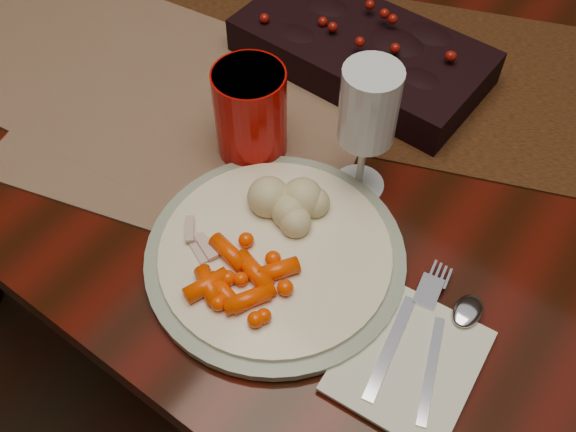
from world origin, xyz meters
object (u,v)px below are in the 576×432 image
Objects in this scene: turkey_shreds at (197,240)px; red_cup at (251,113)px; placemat_main at (189,131)px; mashed_potatoes at (288,199)px; wine_glass at (365,134)px; napkin at (409,361)px; dining_table at (380,265)px; dinner_plate at (275,255)px; baby_carrots at (242,276)px; centerpiece at (362,47)px.

red_cup reaches higher than turkey_shreds.
placemat_main is 0.20m from mashed_potatoes.
wine_glass is (0.23, 0.06, 0.09)m from placemat_main.
red_cup is at bearing 151.36° from napkin.
dinner_plate is at bearing -92.19° from dining_table.
red_cup is at bearing 125.26° from baby_carrots.
wine_glass is (0.01, -0.15, 0.47)m from dining_table.
red_cup is (-0.03, -0.22, 0.03)m from centerpiece.
placemat_main is at bearing 156.27° from dinner_plate.
centerpiece is 0.27m from placemat_main.
centerpiece is 1.19× the size of dinner_plate.
dinner_plate is 0.18m from red_cup.
centerpiece is 4.72× the size of turkey_shreds.
centerpiece is at bearing 93.66° from turkey_shreds.
baby_carrots is at bearing -76.19° from centerpiece.
red_cup reaches higher than dining_table.
napkin is at bearing -6.20° from dinner_plate.
baby_carrots is 1.54× the size of turkey_shreds.
dinner_plate reaches higher than napkin.
mashed_potatoes is (0.08, -0.29, 0.00)m from centerpiece.
placemat_main is (-0.11, -0.25, -0.04)m from centerpiece.
baby_carrots is at bearing -92.68° from dining_table.
red_cup is (-0.31, 0.14, 0.06)m from napkin.
napkin is at bearing -51.44° from centerpiece.
baby_carrots is 0.93× the size of red_cup.
wine_glass is (0.14, 0.03, 0.03)m from red_cup.
turkey_shreds is 0.18m from red_cup.
dining_table is 5.14× the size of centerpiece.
turkey_shreds is at bearing -72.90° from red_cup.
dinner_plate is at bearing 169.44° from napkin.
mashed_potatoes is at bearing 112.11° from dinner_plate.
baby_carrots is 0.22m from red_cup.
dining_table is 0.49m from red_cup.
wine_glass reaches higher than mashed_potatoes.
dining_table is 4.03× the size of placemat_main.
mashed_potatoes reaches higher than napkin.
red_cup is 0.67× the size of wine_glass.
napkin is at bearing -61.12° from dining_table.
placemat_main is 0.24m from dinner_plate.
dining_table is 0.49m from dinner_plate.
napkin is 0.83× the size of wine_glass.
dinner_plate is at bearing 84.57° from baby_carrots.
placemat_main is 2.93× the size of napkin.
napkin is at bearing 5.12° from turkey_shreds.
placemat_main is (-0.23, -0.20, 0.38)m from dining_table.
centerpiece is (-0.11, 0.04, 0.41)m from dining_table.
centerpiece is 0.78× the size of placemat_main.
baby_carrots is at bearing -6.81° from turkey_shreds.
dining_table is at bearing 87.32° from baby_carrots.
baby_carrots reaches higher than turkey_shreds.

